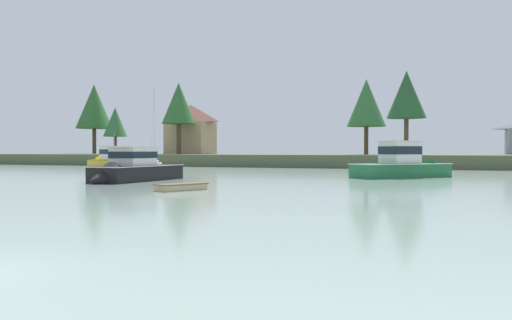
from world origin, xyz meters
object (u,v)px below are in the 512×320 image
at_px(sailboat_teal, 155,171).
at_px(cruiser_black, 130,174).
at_px(cruiser_yellow, 111,162).
at_px(cruiser_green, 409,169).
at_px(dinghy_sand, 181,188).

relative_size(sailboat_teal, cruiser_black, 0.95).
bearing_deg(cruiser_black, cruiser_yellow, 128.81).
bearing_deg(cruiser_green, dinghy_sand, -117.55).
relative_size(cruiser_green, dinghy_sand, 2.79).
distance_m(sailboat_teal, dinghy_sand, 25.07).
bearing_deg(cruiser_black, dinghy_sand, -39.50).
height_order(cruiser_green, dinghy_sand, cruiser_green).
relative_size(cruiser_green, cruiser_black, 0.95).
bearing_deg(cruiser_yellow, cruiser_green, -18.79).
height_order(cruiser_green, sailboat_teal, sailboat_teal).
bearing_deg(cruiser_black, cruiser_green, 36.63).
distance_m(cruiser_yellow, sailboat_teal, 22.33).
distance_m(cruiser_green, cruiser_black, 23.85).
height_order(sailboat_teal, dinghy_sand, sailboat_teal).
bearing_deg(cruiser_green, cruiser_yellow, 161.21).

